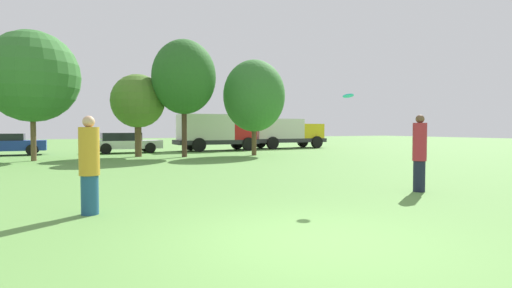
% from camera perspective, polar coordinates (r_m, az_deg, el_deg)
% --- Properties ---
extents(ground_plane, '(120.00, 120.00, 0.00)m').
position_cam_1_polar(ground_plane, '(5.80, 6.39, -13.46)').
color(ground_plane, '#5B8E42').
extents(person_thrower, '(0.36, 0.36, 1.79)m').
position_cam_1_polar(person_thrower, '(7.94, -22.35, -2.76)').
color(person_thrower, navy).
rests_on(person_thrower, ground).
extents(person_catcher, '(0.33, 0.33, 1.90)m').
position_cam_1_polar(person_catcher, '(10.77, 21.97, -1.15)').
color(person_catcher, '#191E33').
rests_on(person_catcher, ground).
extents(frisbee, '(0.24, 0.24, 0.08)m').
position_cam_1_polar(frisbee, '(9.30, 12.82, 6.62)').
color(frisbee, '#19B2D8').
extents(tree_1, '(4.35, 4.35, 6.21)m').
position_cam_1_polar(tree_1, '(22.29, -28.92, 8.29)').
color(tree_1, brown).
rests_on(tree_1, ground).
extents(tree_2, '(2.93, 2.93, 4.53)m').
position_cam_1_polar(tree_2, '(23.28, -16.26, 5.76)').
color(tree_2, brown).
rests_on(tree_2, ground).
extents(tree_3, '(3.45, 3.45, 6.36)m').
position_cam_1_polar(tree_3, '(22.59, -10.08, 9.22)').
color(tree_3, '#473323').
rests_on(tree_3, ground).
extents(tree_4, '(3.56, 3.56, 5.50)m').
position_cam_1_polar(tree_4, '(23.54, -0.27, 6.76)').
color(tree_4, brown).
rests_on(tree_4, ground).
extents(parked_car_blue, '(3.84, 1.88, 1.26)m').
position_cam_1_polar(parked_car_blue, '(27.50, -31.44, 0.03)').
color(parked_car_blue, '#1E389E').
rests_on(parked_car_blue, ground).
extents(parked_car_white, '(4.31, 2.04, 1.28)m').
position_cam_1_polar(parked_car_white, '(27.10, -17.93, 0.23)').
color(parked_car_white, silver).
rests_on(parked_car_white, ground).
extents(delivery_truck_red, '(5.79, 2.41, 2.52)m').
position_cam_1_polar(delivery_truck_red, '(28.47, -5.90, 1.80)').
color(delivery_truck_red, '#2D2D33').
rests_on(delivery_truck_red, ground).
extents(delivery_truck_yellow, '(6.37, 2.45, 2.29)m').
position_cam_1_polar(delivery_truck_yellow, '(32.02, 4.09, 1.70)').
color(delivery_truck_yellow, '#2D2D33').
rests_on(delivery_truck_yellow, ground).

